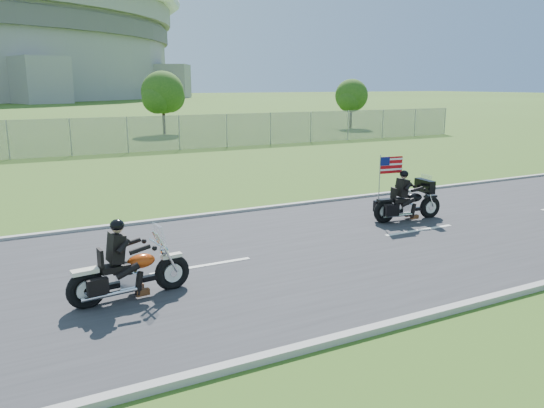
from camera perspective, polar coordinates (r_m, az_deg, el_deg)
ground at (r=12.07m, az=1.40°, el=-5.40°), size 420.00×420.00×0.00m
road at (r=12.07m, az=1.40°, el=-5.31°), size 120.00×8.00×0.04m
curb_north at (r=15.59m, az=-5.82°, el=-1.07°), size 120.00×0.18×0.12m
curb_south at (r=8.98m, az=14.30°, el=-12.10°), size 120.00×0.18×0.12m
fence at (r=30.16m, az=-26.53°, el=6.19°), size 60.00×0.03×2.00m
tree_fence_near at (r=41.72m, az=-11.63°, el=11.45°), size 3.52×3.28×4.75m
tree_fence_far at (r=47.03m, az=8.55°, el=11.28°), size 3.08×2.87×4.20m
motorcycle_lead at (r=9.78m, az=-15.16°, el=-7.31°), size 2.25×0.69×1.51m
motorcycle_follow at (r=15.27m, az=14.38°, el=0.04°), size 2.17×0.77×1.81m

